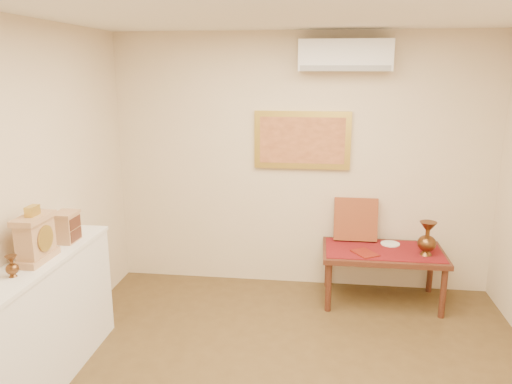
% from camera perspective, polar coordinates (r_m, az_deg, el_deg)
% --- Properties ---
extents(wall_back, '(4.00, 0.02, 2.70)m').
position_cam_1_polar(wall_back, '(5.31, 5.25, 3.29)').
color(wall_back, beige).
rests_on(wall_back, ground).
extents(brass_urn_small, '(0.09, 0.09, 0.19)m').
position_cam_1_polar(brass_urn_small, '(3.70, -26.16, -7.30)').
color(brass_urn_small, brown).
rests_on(brass_urn_small, display_ledge).
extents(table_cloth, '(1.14, 0.59, 0.01)m').
position_cam_1_polar(table_cloth, '(5.20, 14.35, -6.43)').
color(table_cloth, maroon).
rests_on(table_cloth, low_table).
extents(brass_urn_tall, '(0.18, 0.18, 0.41)m').
position_cam_1_polar(brass_urn_tall, '(5.11, 19.01, -4.64)').
color(brass_urn_tall, brown).
rests_on(brass_urn_tall, table_cloth).
extents(plate, '(0.19, 0.19, 0.01)m').
position_cam_1_polar(plate, '(5.36, 15.09, -5.74)').
color(plate, white).
rests_on(plate, table_cloth).
extents(menu, '(0.29, 0.31, 0.01)m').
position_cam_1_polar(menu, '(5.05, 12.34, -6.83)').
color(menu, maroon).
rests_on(menu, table_cloth).
extents(cushion, '(0.45, 0.19, 0.46)m').
position_cam_1_polar(cushion, '(5.36, 11.31, -3.07)').
color(cushion, maroon).
rests_on(cushion, table_cloth).
extents(display_ledge, '(0.37, 2.02, 0.98)m').
position_cam_1_polar(display_ledge, '(4.02, -24.46, -14.54)').
color(display_ledge, white).
rests_on(display_ledge, floor).
extents(mantel_clock, '(0.17, 0.36, 0.41)m').
position_cam_1_polar(mantel_clock, '(3.89, -23.88, -4.81)').
color(mantel_clock, tan).
rests_on(mantel_clock, display_ledge).
extents(wooden_chest, '(0.16, 0.21, 0.24)m').
position_cam_1_polar(wooden_chest, '(4.25, -20.84, -3.73)').
color(wooden_chest, tan).
rests_on(wooden_chest, display_ledge).
extents(low_table, '(1.20, 0.70, 0.55)m').
position_cam_1_polar(low_table, '(5.23, 14.30, -7.14)').
color(low_table, '#4F2517').
rests_on(low_table, floor).
extents(painting, '(1.00, 0.06, 0.60)m').
position_cam_1_polar(painting, '(5.24, 5.30, 5.92)').
color(painting, gold).
rests_on(painting, wall_back).
extents(ac_unit, '(0.90, 0.25, 0.30)m').
position_cam_1_polar(ac_unit, '(5.09, 10.14, 15.11)').
color(ac_unit, white).
rests_on(ac_unit, wall_back).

